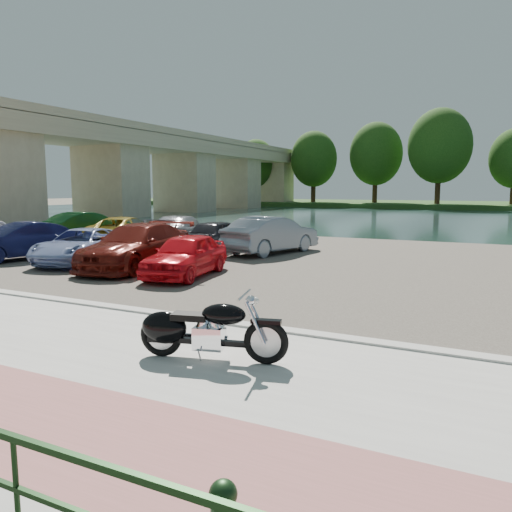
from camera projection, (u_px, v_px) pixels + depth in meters
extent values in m
plane|color=#595447|center=(150.00, 357.00, 8.00)|extent=(200.00, 200.00, 0.00)
cube|color=#ACA8A2|center=(106.00, 375.00, 7.11)|extent=(60.00, 6.00, 0.10)
cube|color=#955954|center=(14.00, 413.00, 5.77)|extent=(60.00, 2.00, 0.01)
cube|color=#ACA8A2|center=(214.00, 323.00, 9.77)|extent=(60.00, 0.30, 0.14)
cube|color=#454038|center=(345.00, 264.00, 17.77)|extent=(60.00, 18.00, 0.04)
cube|color=#192D2B|center=(439.00, 219.00, 43.54)|extent=(120.00, 40.00, 0.00)
cube|color=#264318|center=(465.00, 205.00, 71.93)|extent=(120.00, 24.00, 0.60)
cube|color=tan|center=(173.00, 147.00, 54.85)|extent=(7.00, 56.00, 1.40)
cube|color=tan|center=(173.00, 138.00, 54.72)|extent=(7.00, 56.00, 0.70)
cube|color=tan|center=(111.00, 178.00, 46.45)|extent=(6.00, 4.00, 7.20)
cube|color=tan|center=(184.00, 180.00, 57.11)|extent=(6.00, 4.00, 7.20)
cube|color=tan|center=(235.00, 181.00, 67.78)|extent=(6.00, 4.00, 7.20)
cube|color=tan|center=(271.00, 182.00, 78.44)|extent=(6.00, 4.00, 7.20)
cylinder|color=black|center=(17.00, 495.00, 3.50)|extent=(0.04, 0.04, 0.90)
sphere|color=black|center=(223.00, 494.00, 3.07)|extent=(0.18, 0.18, 0.18)
cylinder|color=#332012|center=(256.00, 187.00, 78.17)|extent=(0.70, 0.70, 4.50)
ellipsoid|color=#15390F|center=(256.00, 164.00, 77.69)|extent=(6.30, 6.30, 7.56)
cylinder|color=#332012|center=(313.00, 186.00, 75.44)|extent=(0.70, 0.70, 4.95)
ellipsoid|color=#15390F|center=(314.00, 159.00, 74.90)|extent=(6.93, 6.93, 8.32)
cylinder|color=#332012|center=(375.00, 184.00, 72.70)|extent=(0.70, 0.70, 5.40)
ellipsoid|color=#15390F|center=(376.00, 154.00, 72.12)|extent=(7.56, 7.56, 9.07)
cylinder|color=#332012|center=(438.00, 182.00, 66.23)|extent=(0.70, 0.70, 5.85)
ellipsoid|color=#15390F|center=(440.00, 146.00, 65.60)|extent=(8.19, 8.19, 9.83)
torus|color=black|center=(266.00, 342.00, 7.35)|extent=(0.69, 0.28, 0.68)
torus|color=black|center=(161.00, 335.00, 7.70)|extent=(0.69, 0.28, 0.68)
cylinder|color=#B2B2B7|center=(266.00, 342.00, 7.35)|extent=(0.46, 0.17, 0.46)
cylinder|color=#B2B2B7|center=(161.00, 335.00, 7.70)|extent=(0.46, 0.17, 0.46)
cylinder|color=silver|center=(255.00, 323.00, 7.24)|extent=(0.33, 0.13, 0.63)
cylinder|color=silver|center=(258.00, 319.00, 7.43)|extent=(0.33, 0.13, 0.63)
cylinder|color=silver|center=(244.00, 295.00, 7.33)|extent=(0.22, 0.74, 0.04)
sphere|color=silver|center=(251.00, 301.00, 7.32)|extent=(0.19, 0.19, 0.16)
sphere|color=silver|center=(255.00, 301.00, 7.30)|extent=(0.13, 0.13, 0.11)
cube|color=black|center=(266.00, 321.00, 7.31)|extent=(0.47, 0.24, 0.06)
cube|color=black|center=(213.00, 342.00, 7.53)|extent=(1.19, 0.39, 0.08)
cube|color=silver|center=(209.00, 337.00, 7.53)|extent=(0.51, 0.42, 0.34)
cylinder|color=silver|center=(216.00, 325.00, 7.48)|extent=(0.28, 0.23, 0.27)
cylinder|color=silver|center=(203.00, 324.00, 7.53)|extent=(0.28, 0.23, 0.27)
ellipsoid|color=black|center=(224.00, 314.00, 7.43)|extent=(0.75, 0.51, 0.32)
cube|color=black|center=(190.00, 316.00, 7.55)|extent=(0.60, 0.40, 0.10)
ellipsoid|color=black|center=(164.00, 328.00, 7.67)|extent=(0.79, 0.50, 0.50)
cube|color=black|center=(161.00, 332.00, 7.69)|extent=(0.43, 0.27, 0.30)
cylinder|color=silver|center=(194.00, 341.00, 7.77)|extent=(1.09, 0.35, 0.09)
cylinder|color=silver|center=(194.00, 336.00, 7.76)|extent=(1.09, 0.35, 0.09)
cylinder|color=#B2B2B7|center=(199.00, 355.00, 7.41)|extent=(0.06, 0.14, 0.22)
imported|color=#111437|center=(21.00, 241.00, 18.57)|extent=(2.45, 4.42, 1.38)
imported|color=#8998C7|center=(82.00, 246.00, 17.75)|extent=(3.03, 4.76, 1.22)
imported|color=#5D140D|center=(137.00, 246.00, 16.58)|extent=(2.63, 5.27, 1.47)
imported|color=red|center=(186.00, 255.00, 15.05)|extent=(2.10, 3.98, 1.29)
imported|color=#113F18|center=(88.00, 227.00, 24.54)|extent=(2.49, 4.77, 1.49)
imported|color=#A38925|center=(124.00, 231.00, 23.53)|extent=(3.64, 5.24, 1.33)
imported|color=gray|center=(180.00, 230.00, 23.09)|extent=(3.33, 5.23, 1.41)
imported|color=black|center=(218.00, 235.00, 21.16)|extent=(1.77, 4.02, 1.35)
imported|color=slate|center=(271.00, 235.00, 20.41)|extent=(2.68, 4.83, 1.51)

